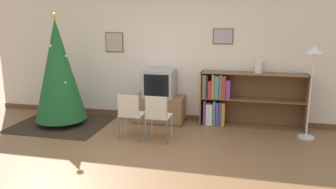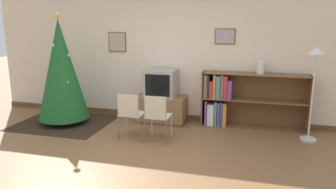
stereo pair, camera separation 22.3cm
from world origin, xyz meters
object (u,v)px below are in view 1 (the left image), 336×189
(folding_chair_right, at_px, (158,115))
(standing_lamp, at_px, (313,68))
(television, at_px, (159,83))
(bookshelf, at_px, (232,99))
(tv_console, at_px, (160,109))
(christmas_tree, at_px, (58,71))
(vase, at_px, (259,66))
(folding_chair_left, at_px, (130,113))

(folding_chair_right, distance_m, standing_lamp, 2.73)
(television, distance_m, bookshelf, 1.46)
(bookshelf, bearing_deg, standing_lamp, -17.00)
(bookshelf, bearing_deg, folding_chair_right, -135.27)
(tv_console, relative_size, bookshelf, 0.50)
(television, xyz_separation_m, folding_chair_right, (0.24, -1.07, -0.34))
(christmas_tree, xyz_separation_m, television, (1.87, 0.56, -0.27))
(tv_console, distance_m, folding_chair_right, 1.12)
(television, bearing_deg, tv_console, 90.00)
(tv_console, bearing_deg, christmas_tree, -163.35)
(christmas_tree, bearing_deg, standing_lamp, 3.15)
(bookshelf, bearing_deg, television, -175.94)
(television, distance_m, folding_chair_right, 1.15)
(bookshelf, relative_size, vase, 7.93)
(folding_chair_right, bearing_deg, television, 102.71)
(folding_chair_right, xyz_separation_m, vase, (1.65, 1.20, 0.71))
(folding_chair_left, xyz_separation_m, vase, (2.13, 1.20, 0.71))
(television, bearing_deg, folding_chair_right, -77.29)
(television, xyz_separation_m, standing_lamp, (2.75, -0.30, 0.43))
(television, bearing_deg, vase, 3.76)
(folding_chair_left, bearing_deg, standing_lamp, 14.45)
(standing_lamp, bearing_deg, tv_console, 173.66)
(television, relative_size, bookshelf, 0.30)
(folding_chair_right, distance_m, vase, 2.16)
(folding_chair_left, relative_size, folding_chair_right, 1.00)
(folding_chair_right, height_order, vase, vase)
(standing_lamp, bearing_deg, vase, 153.61)
(christmas_tree, xyz_separation_m, standing_lamp, (4.63, 0.25, 0.16))
(folding_chair_left, height_order, folding_chair_right, same)
(folding_chair_left, relative_size, vase, 3.32)
(folding_chair_right, bearing_deg, christmas_tree, 166.27)
(tv_console, height_order, folding_chair_right, folding_chair_right)
(vase, bearing_deg, television, -176.24)
(christmas_tree, xyz_separation_m, tv_console, (1.87, 0.56, -0.81))
(christmas_tree, bearing_deg, tv_console, 16.65)
(folding_chair_left, bearing_deg, folding_chair_right, 0.00)
(television, height_order, vase, vase)
(tv_console, distance_m, standing_lamp, 2.93)
(television, xyz_separation_m, bookshelf, (1.43, 0.10, -0.27))
(tv_console, relative_size, television, 1.65)
(tv_console, xyz_separation_m, folding_chair_left, (-0.24, -1.08, 0.20))
(folding_chair_left, distance_m, folding_chair_right, 0.48)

